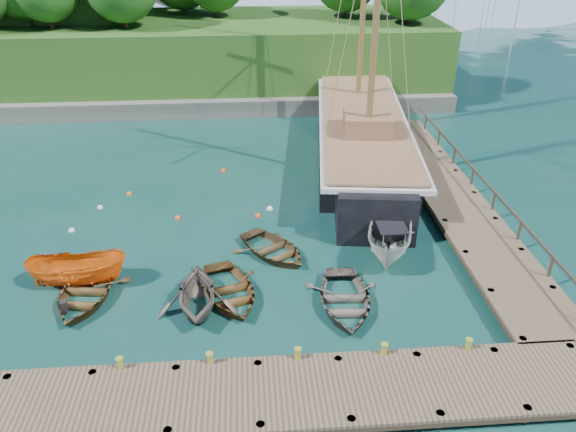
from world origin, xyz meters
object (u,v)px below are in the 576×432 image
rowboat_1 (198,309)px  rowboat_3 (344,307)px  motorboat_orange (80,284)px  rowboat_0 (86,300)px  schooner (361,137)px  rowboat_2 (229,297)px  rowboat_4 (274,254)px  cabin_boat_white (389,252)px

rowboat_1 → rowboat_3: size_ratio=0.86×
motorboat_orange → rowboat_1: bearing=-112.0°
rowboat_0 → rowboat_1: bearing=-5.5°
motorboat_orange → schooner: bearing=-47.1°
schooner → rowboat_1: bearing=-114.6°
rowboat_2 → rowboat_4: rowboat_2 is taller
rowboat_1 → motorboat_orange: size_ratio=0.88×
rowboat_1 → rowboat_4: (3.26, 3.86, 0.00)m
motorboat_orange → cabin_boat_white: (13.86, 1.47, 0.00)m
motorboat_orange → rowboat_0: bearing=-156.2°
rowboat_0 → rowboat_2: rowboat_0 is taller
rowboat_1 → rowboat_0: bearing=164.9°
rowboat_2 → rowboat_3: bearing=-28.9°
rowboat_1 → motorboat_orange: rowboat_1 is taller
rowboat_0 → schooner: bearing=52.4°
rowboat_3 → schooner: bearing=79.8°
rowboat_1 → rowboat_4: 5.05m
rowboat_4 → rowboat_3: bearing=-93.2°
rowboat_4 → cabin_boat_white: (5.43, -0.24, 0.00)m
rowboat_2 → rowboat_4: (2.01, 3.13, 0.00)m
motorboat_orange → schooner: (14.75, 13.45, 1.21)m
rowboat_0 → rowboat_3: (10.60, -1.29, 0.00)m
rowboat_4 → rowboat_1: bearing=-166.1°
schooner → rowboat_3: bearing=-96.0°
rowboat_0 → rowboat_2: size_ratio=1.01×
rowboat_0 → motorboat_orange: motorboat_orange is taller
rowboat_3 → schooner: schooner is taller
rowboat_4 → motorboat_orange: motorboat_orange is taller
rowboat_0 → rowboat_4: size_ratio=1.08×
rowboat_0 → schooner: 20.42m
rowboat_0 → motorboat_orange: bearing=120.0°
rowboat_2 → rowboat_3: rowboat_3 is taller
rowboat_0 → motorboat_orange: 1.22m
rowboat_2 → rowboat_4: size_ratio=1.06×
motorboat_orange → rowboat_3: bearing=-101.7°
rowboat_0 → cabin_boat_white: 13.63m
rowboat_2 → rowboat_4: 3.72m
motorboat_orange → schooner: size_ratio=0.14×
rowboat_0 → rowboat_3: bearing=-0.2°
rowboat_0 → rowboat_1: rowboat_1 is taller
rowboat_1 → rowboat_4: rowboat_1 is taller
rowboat_2 → schooner: size_ratio=0.14×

